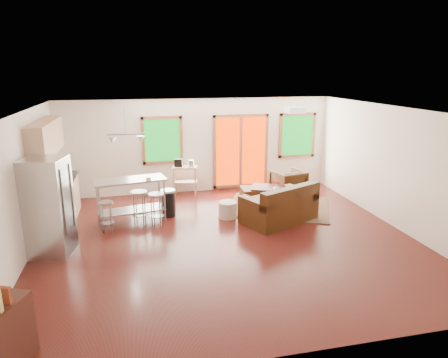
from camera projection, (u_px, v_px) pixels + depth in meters
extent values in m
cube|color=#340E0C|center=(227.00, 240.00, 8.15)|extent=(7.50, 7.00, 0.02)
cube|color=white|center=(228.00, 110.00, 7.45)|extent=(7.50, 7.00, 0.02)
cube|color=white|center=(199.00, 146.00, 11.10)|extent=(7.50, 0.02, 2.60)
cube|color=white|center=(19.00, 190.00, 7.00)|extent=(0.02, 7.00, 2.60)
cube|color=white|center=(397.00, 168.00, 8.59)|extent=(0.02, 7.00, 2.60)
cube|color=white|center=(298.00, 258.00, 4.50)|extent=(7.50, 0.02, 2.60)
cube|color=#0C5714|center=(162.00, 140.00, 10.79)|extent=(0.94, 0.02, 1.14)
cube|color=brown|center=(161.00, 118.00, 10.63)|extent=(1.10, 0.05, 0.08)
cube|color=brown|center=(163.00, 162.00, 10.95)|extent=(1.10, 0.05, 0.08)
cube|color=brown|center=(143.00, 141.00, 10.68)|extent=(0.08, 0.05, 1.30)
cube|color=brown|center=(181.00, 140.00, 10.90)|extent=(0.08, 0.05, 1.30)
cube|color=#B32400|center=(241.00, 151.00, 11.36)|extent=(1.44, 0.02, 1.94)
cube|color=brown|center=(241.00, 116.00, 11.09)|extent=(1.60, 0.05, 0.08)
cube|color=brown|center=(240.00, 185.00, 11.63)|extent=(1.60, 0.05, 0.08)
cube|color=brown|center=(215.00, 153.00, 11.20)|extent=(0.08, 0.05, 2.10)
cube|color=brown|center=(266.00, 150.00, 11.52)|extent=(0.08, 0.05, 2.10)
cube|color=brown|center=(241.00, 151.00, 11.36)|extent=(0.08, 0.05, 1.94)
cube|color=#0C5714|center=(297.00, 135.00, 11.61)|extent=(0.94, 0.02, 1.14)
cube|color=brown|center=(298.00, 114.00, 11.45)|extent=(1.10, 0.05, 0.08)
cube|color=brown|center=(296.00, 156.00, 11.78)|extent=(1.10, 0.05, 0.08)
cube|color=brown|center=(281.00, 136.00, 11.51)|extent=(0.08, 0.05, 1.30)
cube|color=brown|center=(313.00, 135.00, 11.72)|extent=(0.08, 0.05, 1.30)
cube|color=#4C5A3A|center=(278.00, 207.00, 10.03)|extent=(3.04, 2.76, 0.02)
cube|color=black|center=(279.00, 211.00, 9.09)|extent=(1.89, 1.54, 0.46)
cube|color=black|center=(291.00, 197.00, 8.70)|extent=(1.59, 0.89, 0.42)
cube|color=black|center=(255.00, 204.00, 8.59)|extent=(0.59, 0.94, 0.18)
cube|color=black|center=(301.00, 192.00, 9.42)|extent=(0.59, 0.94, 0.18)
cube|color=black|center=(266.00, 201.00, 8.84)|extent=(0.87, 0.84, 0.13)
cube|color=black|center=(288.00, 195.00, 9.27)|extent=(0.87, 0.84, 0.13)
cube|color=#341812|center=(273.00, 188.00, 10.27)|extent=(1.24, 1.00, 0.04)
cube|color=#341812|center=(254.00, 198.00, 10.18)|extent=(0.08, 0.08, 0.39)
cube|color=#341812|center=(290.00, 199.00, 10.03)|extent=(0.08, 0.08, 0.39)
cube|color=#341812|center=(256.00, 192.00, 10.62)|extent=(0.08, 0.08, 0.39)
cube|color=#341812|center=(290.00, 194.00, 10.48)|extent=(0.08, 0.08, 0.39)
imported|color=black|center=(288.00, 182.00, 10.86)|extent=(0.92, 0.89, 0.80)
cube|color=black|center=(253.00, 195.00, 10.36)|extent=(0.62, 0.62, 0.39)
cylinder|color=beige|center=(228.00, 210.00, 9.32)|extent=(0.50, 0.50, 0.38)
imported|color=silver|center=(277.00, 188.00, 9.92)|extent=(0.25, 0.26, 0.19)
sphere|color=red|center=(277.00, 182.00, 9.92)|extent=(0.10, 0.10, 0.07)
sphere|color=red|center=(277.00, 182.00, 9.84)|extent=(0.10, 0.10, 0.07)
sphere|color=red|center=(276.00, 180.00, 9.90)|extent=(0.10, 0.10, 0.07)
imported|color=maroon|center=(286.00, 184.00, 10.06)|extent=(0.24, 0.04, 0.32)
cube|color=tan|center=(59.00, 204.00, 8.89)|extent=(0.60, 2.20, 0.90)
cube|color=black|center=(57.00, 184.00, 8.77)|extent=(0.64, 2.24, 0.04)
cube|color=tan|center=(46.00, 138.00, 8.47)|extent=(0.36, 2.20, 0.70)
cylinder|color=#B7BABC|center=(52.00, 185.00, 8.27)|extent=(0.12, 0.12, 0.18)
cube|color=black|center=(60.00, 174.00, 9.11)|extent=(0.22, 0.18, 0.20)
cube|color=#B7BABC|center=(48.00, 207.00, 7.30)|extent=(0.86, 0.84, 1.83)
cube|color=gray|center=(68.00, 207.00, 7.31)|extent=(0.15, 0.66, 1.79)
cylinder|color=gray|center=(63.00, 203.00, 7.06)|extent=(0.03, 0.03, 1.22)
cylinder|color=gray|center=(72.00, 195.00, 7.49)|extent=(0.03, 0.03, 1.22)
cube|color=#B7BABC|center=(130.00, 180.00, 8.89)|extent=(1.65, 0.89, 0.04)
cube|color=gray|center=(132.00, 210.00, 9.07)|extent=(1.53, 0.79, 0.03)
cylinder|color=gray|center=(100.00, 209.00, 8.54)|extent=(0.05, 0.05, 0.95)
cylinder|color=gray|center=(165.00, 200.00, 9.07)|extent=(0.05, 0.05, 0.95)
cylinder|color=gray|center=(98.00, 202.00, 8.97)|extent=(0.05, 0.05, 0.95)
cylinder|color=gray|center=(159.00, 195.00, 9.49)|extent=(0.05, 0.05, 0.95)
imported|color=white|center=(148.00, 179.00, 8.81)|extent=(0.14, 0.12, 0.12)
cylinder|color=#B7BABC|center=(106.00, 203.00, 8.38)|extent=(0.32, 0.32, 0.04)
cylinder|color=gray|center=(111.00, 216.00, 8.57)|extent=(0.02, 0.02, 0.62)
cylinder|color=gray|center=(103.00, 216.00, 8.53)|extent=(0.02, 0.02, 0.62)
cylinder|color=gray|center=(102.00, 219.00, 8.38)|extent=(0.02, 0.02, 0.62)
cylinder|color=gray|center=(111.00, 219.00, 8.41)|extent=(0.02, 0.02, 0.62)
cylinder|color=gray|center=(107.00, 222.00, 8.50)|extent=(0.29, 0.29, 0.01)
cylinder|color=#B7BABC|center=(139.00, 192.00, 8.75)|extent=(0.44, 0.44, 0.04)
cylinder|color=gray|center=(145.00, 207.00, 8.95)|extent=(0.03, 0.03, 0.73)
cylinder|color=gray|center=(136.00, 207.00, 8.95)|extent=(0.03, 0.03, 0.73)
cylinder|color=gray|center=(134.00, 210.00, 8.76)|extent=(0.03, 0.03, 0.73)
cylinder|color=gray|center=(143.00, 210.00, 8.76)|extent=(0.03, 0.03, 0.73)
cylinder|color=gray|center=(140.00, 214.00, 8.89)|extent=(0.40, 0.40, 0.02)
cylinder|color=#B7BABC|center=(156.00, 194.00, 8.71)|extent=(0.44, 0.44, 0.04)
cylinder|color=gray|center=(162.00, 209.00, 8.88)|extent=(0.03, 0.03, 0.69)
cylinder|color=gray|center=(154.00, 209.00, 8.90)|extent=(0.03, 0.03, 0.69)
cylinder|color=gray|center=(152.00, 212.00, 8.72)|extent=(0.03, 0.03, 0.69)
cylinder|color=gray|center=(160.00, 212.00, 8.70)|extent=(0.03, 0.03, 0.69)
cylinder|color=gray|center=(157.00, 216.00, 8.83)|extent=(0.40, 0.40, 0.02)
cylinder|color=black|center=(168.00, 204.00, 9.40)|extent=(0.36, 0.36, 0.59)
cylinder|color=#B7BABC|center=(168.00, 191.00, 9.31)|extent=(0.37, 0.37, 0.05)
cube|color=tan|center=(185.00, 167.00, 10.86)|extent=(0.74, 0.56, 0.04)
cube|color=tan|center=(185.00, 181.00, 10.96)|extent=(0.70, 0.52, 0.03)
cube|color=tan|center=(174.00, 182.00, 10.79)|extent=(0.05, 0.05, 0.80)
cube|color=tan|center=(195.00, 182.00, 10.80)|extent=(0.05, 0.05, 0.80)
cube|color=tan|center=(176.00, 179.00, 11.12)|extent=(0.05, 0.05, 0.80)
cube|color=tan|center=(196.00, 179.00, 11.13)|extent=(0.05, 0.05, 0.80)
cube|color=black|center=(179.00, 163.00, 10.82)|extent=(0.24, 0.23, 0.21)
cylinder|color=#B7BABC|center=(191.00, 163.00, 10.83)|extent=(0.18, 0.18, 0.17)
cube|color=maroon|center=(3.00, 295.00, 4.41)|extent=(0.19, 0.11, 0.21)
cube|color=white|center=(295.00, 110.00, 8.38)|extent=(0.35, 0.35, 0.12)
cylinder|color=gray|center=(125.00, 120.00, 8.54)|extent=(0.02, 0.02, 0.60)
cube|color=gray|center=(126.00, 134.00, 8.62)|extent=(0.80, 0.04, 0.03)
cone|color=#B7BABC|center=(112.00, 140.00, 8.59)|extent=(0.18, 0.18, 0.14)
cone|color=#B7BABC|center=(141.00, 139.00, 8.72)|extent=(0.18, 0.18, 0.14)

